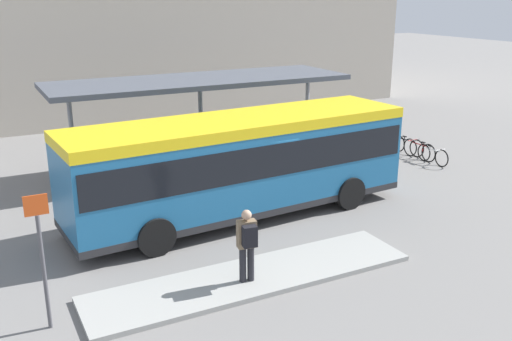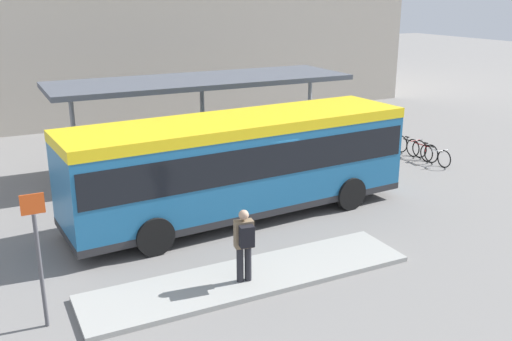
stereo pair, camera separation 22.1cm
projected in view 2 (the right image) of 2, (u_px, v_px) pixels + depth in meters
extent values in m
plane|color=slate|center=(241.00, 215.00, 17.03)|extent=(120.00, 120.00, 0.00)
cube|color=#9E9E99|center=(250.00, 277.00, 13.21)|extent=(7.81, 1.80, 0.12)
cube|color=#1E6093|center=(240.00, 162.00, 16.54)|extent=(10.32, 3.21, 2.63)
cube|color=yellow|center=(240.00, 123.00, 16.19)|extent=(10.34, 3.24, 0.30)
cube|color=black|center=(240.00, 152.00, 16.44)|extent=(10.12, 3.23, 0.92)
cube|color=black|center=(374.00, 131.00, 18.89)|extent=(0.24, 2.33, 1.01)
cube|color=#28282B|center=(241.00, 201.00, 16.90)|extent=(10.33, 3.23, 0.20)
cylinder|color=black|center=(304.00, 173.00, 19.41)|extent=(1.03, 0.35, 1.01)
cylinder|color=black|center=(350.00, 193.00, 17.40)|extent=(1.03, 0.35, 1.01)
cylinder|color=black|center=(124.00, 206.00, 16.36)|extent=(1.03, 0.35, 1.01)
cylinder|color=black|center=(155.00, 236.00, 14.36)|extent=(1.03, 0.35, 1.01)
cylinder|color=#232328|center=(240.00, 264.00, 12.79)|extent=(0.16, 0.16, 0.84)
cylinder|color=#232328|center=(248.00, 263.00, 12.84)|extent=(0.16, 0.16, 0.84)
cube|color=#7A664C|center=(244.00, 234.00, 12.60)|extent=(0.45, 0.28, 0.63)
cube|color=black|center=(247.00, 236.00, 12.39)|extent=(0.34, 0.25, 0.48)
sphere|color=tan|center=(244.00, 215.00, 12.46)|extent=(0.23, 0.23, 0.23)
torus|color=black|center=(444.00, 159.00, 21.61)|extent=(0.06, 0.69, 0.69)
torus|color=black|center=(427.00, 153.00, 22.39)|extent=(0.06, 0.69, 0.69)
cylinder|color=silver|center=(436.00, 150.00, 21.93)|extent=(0.05, 0.72, 0.04)
cylinder|color=silver|center=(432.00, 151.00, 22.09)|extent=(0.04, 0.04, 0.34)
cube|color=black|center=(433.00, 147.00, 22.04)|extent=(0.07, 0.18, 0.04)
cylinder|color=silver|center=(443.00, 151.00, 21.60)|extent=(0.48, 0.04, 0.03)
torus|color=black|center=(413.00, 148.00, 23.05)|extent=(0.08, 0.73, 0.73)
torus|color=black|center=(431.00, 154.00, 22.22)|extent=(0.08, 0.73, 0.73)
cylinder|color=red|center=(422.00, 145.00, 22.56)|extent=(0.07, 0.78, 0.04)
cylinder|color=red|center=(426.00, 147.00, 22.43)|extent=(0.04, 0.04, 0.36)
cube|color=black|center=(426.00, 143.00, 22.38)|extent=(0.08, 0.18, 0.04)
cylinder|color=red|center=(415.00, 141.00, 22.87)|extent=(0.48, 0.05, 0.03)
torus|color=black|center=(419.00, 149.00, 22.91)|extent=(0.15, 0.73, 0.73)
torus|color=black|center=(401.00, 144.00, 23.69)|extent=(0.15, 0.73, 0.73)
cylinder|color=black|center=(410.00, 141.00, 23.23)|extent=(0.14, 0.77, 0.04)
cylinder|color=black|center=(407.00, 141.00, 23.38)|extent=(0.04, 0.04, 0.36)
cube|color=black|center=(407.00, 137.00, 23.33)|extent=(0.09, 0.19, 0.04)
cylinder|color=black|center=(418.00, 141.00, 22.89)|extent=(0.48, 0.10, 0.03)
cube|color=#4C515B|center=(202.00, 81.00, 20.86)|extent=(11.01, 3.48, 0.18)
cylinder|color=gray|center=(74.00, 139.00, 19.37)|extent=(0.16, 0.16, 3.20)
cylinder|color=gray|center=(309.00, 114.00, 23.36)|extent=(0.16, 0.16, 3.20)
cylinder|color=gray|center=(203.00, 126.00, 21.36)|extent=(0.16, 0.16, 3.20)
cylinder|color=slate|center=(191.00, 187.00, 18.51)|extent=(0.83, 0.83, 0.64)
sphere|color=#337F38|center=(190.00, 167.00, 18.31)|extent=(0.96, 0.96, 0.96)
cylinder|color=slate|center=(282.00, 171.00, 20.45)|extent=(0.84, 0.84, 0.48)
sphere|color=#337F38|center=(282.00, 155.00, 20.27)|extent=(0.97, 0.97, 0.97)
cylinder|color=#4C4C51|center=(41.00, 272.00, 11.04)|extent=(0.08, 0.08, 2.40)
cube|color=#D84C19|center=(32.00, 204.00, 10.62)|extent=(0.44, 0.03, 0.40)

